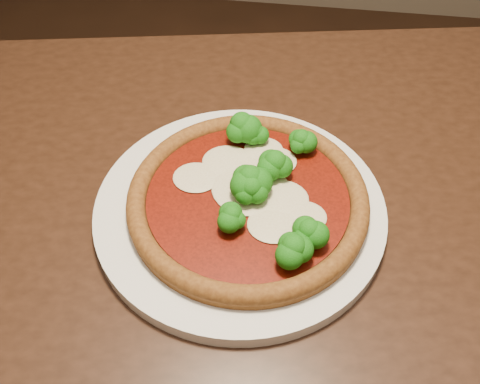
# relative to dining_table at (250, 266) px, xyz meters

# --- Properties ---
(dining_table) EXTENTS (1.36, 1.04, 0.75)m
(dining_table) POSITION_rel_dining_table_xyz_m (0.00, 0.00, 0.00)
(dining_table) COLOR black
(dining_table) RESTS_ON floor
(plate) EXTENTS (0.35, 0.35, 0.02)m
(plate) POSITION_rel_dining_table_xyz_m (-0.01, 0.01, 0.11)
(plate) COLOR silver
(plate) RESTS_ON dining_table
(pizza) EXTENTS (0.29, 0.29, 0.06)m
(pizza) POSITION_rel_dining_table_xyz_m (-0.00, 0.01, 0.13)
(pizza) COLOR brown
(pizza) RESTS_ON plate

